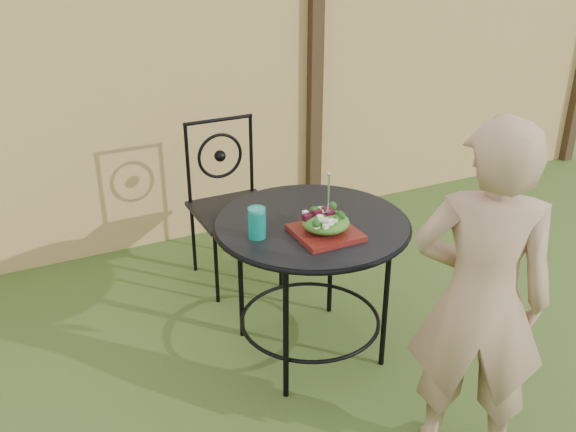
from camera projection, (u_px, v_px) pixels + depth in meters
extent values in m
cube|color=#DBB66C|center=(124.00, 115.00, 3.93)|extent=(8.00, 0.05, 1.80)
cube|color=black|center=(314.00, 86.00, 4.39)|extent=(0.09, 0.09, 1.90)
cylinder|color=black|center=(312.00, 223.00, 2.97)|extent=(0.90, 0.90, 0.02)
torus|color=black|center=(312.00, 224.00, 2.98)|extent=(0.92, 0.92, 0.02)
torus|color=black|center=(310.00, 319.00, 3.20)|extent=(0.70, 0.70, 0.02)
cylinder|color=black|center=(331.00, 255.00, 3.45)|extent=(0.03, 0.03, 0.71)
cylinder|color=black|center=(241.00, 277.00, 3.24)|extent=(0.03, 0.03, 0.71)
cylinder|color=black|center=(286.00, 332.00, 2.81)|extent=(0.03, 0.03, 0.71)
cylinder|color=black|center=(386.00, 303.00, 3.02)|extent=(0.03, 0.03, 0.71)
cube|color=black|center=(235.00, 211.00, 3.73)|extent=(0.46, 0.46, 0.03)
cylinder|color=black|center=(218.00, 120.00, 3.69)|extent=(0.42, 0.02, 0.02)
torus|color=black|center=(220.00, 156.00, 3.79)|extent=(0.28, 0.02, 0.28)
cylinder|color=black|center=(216.00, 268.00, 3.59)|extent=(0.02, 0.02, 0.44)
cylinder|color=black|center=(281.00, 253.00, 3.75)|extent=(0.02, 0.02, 0.44)
cylinder|color=black|center=(193.00, 239.00, 3.91)|extent=(0.02, 0.02, 0.44)
cylinder|color=black|center=(254.00, 226.00, 4.07)|extent=(0.02, 0.02, 0.44)
cylinder|color=black|center=(188.00, 164.00, 3.72)|extent=(0.02, 0.02, 0.50)
cylinder|color=black|center=(251.00, 154.00, 3.87)|extent=(0.02, 0.02, 0.50)
imported|color=#9D7859|center=(480.00, 301.00, 2.37)|extent=(0.62, 0.59, 1.43)
cube|color=#470A0E|center=(325.00, 233.00, 2.84)|extent=(0.27, 0.27, 0.02)
ellipsoid|color=#235614|center=(326.00, 222.00, 2.81)|extent=(0.21, 0.21, 0.08)
cylinder|color=silver|center=(328.00, 195.00, 2.76)|extent=(0.01, 0.01, 0.18)
cylinder|color=#0B8171|center=(257.00, 223.00, 2.79)|extent=(0.08, 0.08, 0.14)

